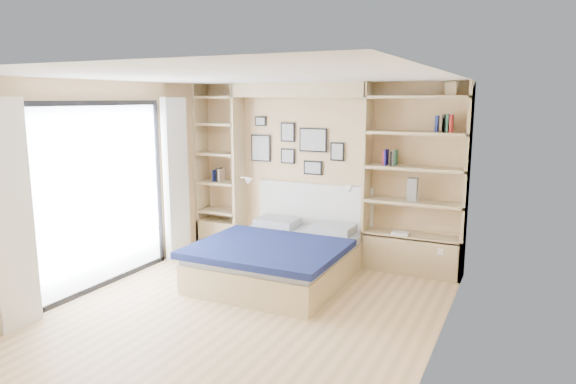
% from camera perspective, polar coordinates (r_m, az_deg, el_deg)
% --- Properties ---
extents(ground, '(4.50, 4.50, 0.00)m').
position_cam_1_polar(ground, '(5.75, -4.76, -13.09)').
color(ground, '#E2B986').
rests_on(ground, ground).
extents(room_shell, '(4.50, 4.50, 4.50)m').
position_cam_1_polar(room_shell, '(6.90, -1.31, 0.29)').
color(room_shell, tan).
rests_on(room_shell, ground).
extents(bed, '(1.78, 2.21, 1.07)m').
position_cam_1_polar(bed, '(6.64, -0.77, -7.21)').
color(bed, tan).
rests_on(bed, ground).
extents(photo_gallery, '(1.48, 0.02, 0.82)m').
position_cam_1_polar(photo_gallery, '(7.49, 0.65, 5.15)').
color(photo_gallery, black).
rests_on(photo_gallery, ground).
extents(reading_lamps, '(1.92, 0.12, 0.15)m').
position_cam_1_polar(reading_lamps, '(7.29, 0.99, 1.01)').
color(reading_lamps, silver).
rests_on(reading_lamps, ground).
extents(shelf_decor, '(3.57, 0.23, 2.03)m').
position_cam_1_polar(shelf_decor, '(6.82, 12.13, 5.10)').
color(shelf_decor, maroon).
rests_on(shelf_decor, ground).
extents(deck, '(3.20, 4.00, 0.05)m').
position_cam_1_polar(deck, '(8.08, -27.60, -7.27)').
color(deck, '#746755').
rests_on(deck, ground).
extents(deck_chair, '(0.56, 0.89, 0.88)m').
position_cam_1_polar(deck_chair, '(8.03, -20.42, -3.72)').
color(deck_chair, tan).
rests_on(deck_chair, ground).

